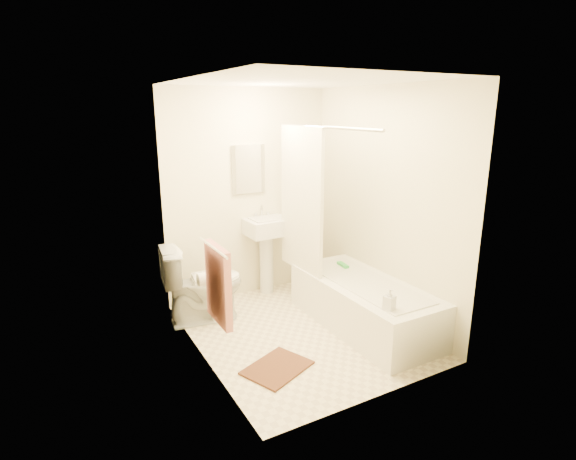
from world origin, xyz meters
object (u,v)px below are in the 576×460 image
bath_mat (277,368)px  soap_bottle (389,300)px  bathtub (363,304)px  toilet (203,284)px  sink (267,253)px

bath_mat → soap_bottle: size_ratio=2.82×
bathtub → toilet: bearing=146.2°
sink → bath_mat: (-0.68, -1.54, -0.50)m
bathtub → bath_mat: size_ratio=3.08×
toilet → soap_bottle: toilet is taller
sink → soap_bottle: (0.25, -1.87, 0.07)m
bathtub → bath_mat: bathtub is taller
sink → soap_bottle: size_ratio=5.20×
toilet → bath_mat: bearing=-161.3°
bathtub → soap_bottle: bearing=-109.5°
soap_bottle → bathtub: bearing=70.5°
toilet → bathtub: (1.38, -0.93, -0.17)m
bath_mat → toilet: bearing=101.2°
toilet → soap_bottle: (1.17, -1.53, 0.17)m
sink → bathtub: 1.37m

